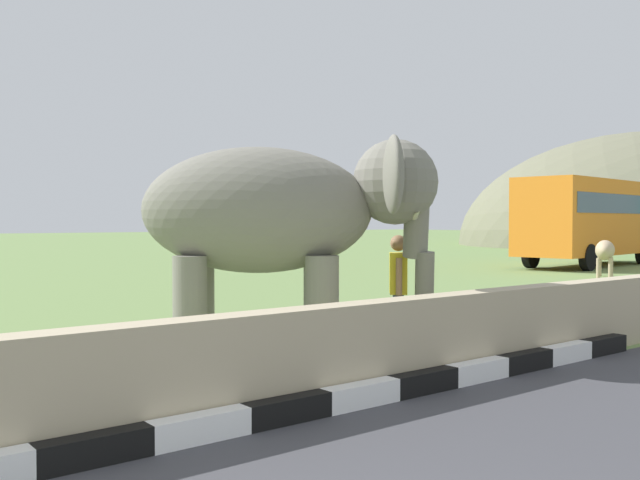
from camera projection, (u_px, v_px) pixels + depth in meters
striped_curb at (32, 463)px, 5.07m from camera, size 16.20×0.20×0.24m
barrier_parapet at (277, 363)px, 6.75m from camera, size 28.00×0.36×1.00m
elephant at (284, 214)px, 9.55m from camera, size 3.94×3.63×2.96m
person_handler at (398, 286)px, 10.06m from camera, size 0.49×0.52×1.66m
bus_orange at (589, 216)px, 29.06m from camera, size 8.94×3.62×3.50m
cow_near at (605, 251)px, 23.27m from camera, size 1.87×1.24×1.23m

